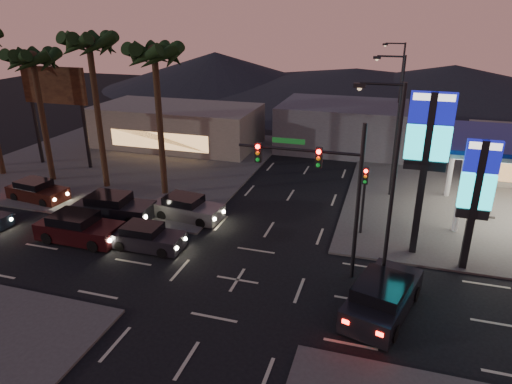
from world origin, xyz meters
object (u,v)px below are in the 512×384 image
(car_lane_a_mid, at_px, (79,228))
(traffic_signal_mast, at_px, (323,178))
(suv_station, at_px, (383,297))
(pylon_sign_short, at_px, (477,186))
(car_lane_b_rear, at_px, (37,191))
(car_lane_b_mid, at_px, (114,208))
(car_lane_b_front, at_px, (187,208))
(pylon_sign_tall, at_px, (428,143))
(car_lane_a_front, at_px, (146,237))

(car_lane_a_mid, bearing_deg, traffic_signal_mast, 2.45)
(traffic_signal_mast, relative_size, car_lane_a_mid, 1.56)
(traffic_signal_mast, relative_size, suv_station, 1.42)
(pylon_sign_short, bearing_deg, traffic_signal_mast, -160.87)
(car_lane_b_rear, bearing_deg, car_lane_b_mid, -9.52)
(suv_station, bearing_deg, pylon_sign_short, 52.75)
(traffic_signal_mast, height_order, car_lane_b_rear, traffic_signal_mast)
(car_lane_b_mid, height_order, suv_station, suv_station)
(traffic_signal_mast, bearing_deg, car_lane_b_front, 156.43)
(traffic_signal_mast, relative_size, car_lane_b_front, 1.66)
(pylon_sign_tall, relative_size, car_lane_b_front, 1.86)
(car_lane_b_front, distance_m, suv_station, 14.33)
(car_lane_a_front, height_order, car_lane_b_front, car_lane_b_front)
(pylon_sign_short, relative_size, car_lane_b_front, 1.45)
(traffic_signal_mast, xyz_separation_m, car_lane_a_front, (-9.85, -0.27, -4.58))
(car_lane_a_mid, relative_size, car_lane_b_mid, 0.98)
(pylon_sign_short, relative_size, suv_station, 1.24)
(pylon_sign_short, relative_size, car_lane_b_rear, 1.51)
(car_lane_b_rear, relative_size, suv_station, 0.82)
(car_lane_a_mid, bearing_deg, suv_station, -6.63)
(traffic_signal_mast, bearing_deg, suv_station, -38.38)
(car_lane_b_rear, distance_m, suv_station, 25.16)
(pylon_sign_tall, bearing_deg, suv_station, -102.96)
(pylon_sign_short, bearing_deg, car_lane_a_front, -170.75)
(pylon_sign_tall, bearing_deg, car_lane_a_front, -165.46)
(pylon_sign_tall, height_order, suv_station, pylon_sign_tall)
(car_lane_a_front, height_order, car_lane_b_mid, car_lane_b_mid)
(car_lane_b_rear, bearing_deg, car_lane_a_mid, -32.86)
(car_lane_a_front, relative_size, car_lane_b_mid, 0.82)
(traffic_signal_mast, distance_m, car_lane_a_mid, 14.84)
(suv_station, bearing_deg, car_lane_b_rear, 165.15)
(suv_station, bearing_deg, pylon_sign_tall, 77.04)
(car_lane_b_front, distance_m, car_lane_b_rear, 11.66)
(car_lane_b_mid, bearing_deg, car_lane_a_mid, -94.60)
(pylon_sign_short, xyz_separation_m, car_lane_b_front, (-16.58, 1.56, -3.95))
(pylon_sign_tall, height_order, car_lane_a_front, pylon_sign_tall)
(car_lane_a_mid, bearing_deg, pylon_sign_short, 8.29)
(car_lane_a_mid, relative_size, suv_station, 0.91)
(car_lane_a_mid, height_order, car_lane_b_rear, car_lane_a_mid)
(pylon_sign_short, bearing_deg, car_lane_b_mid, 179.70)
(pylon_sign_short, xyz_separation_m, traffic_signal_mast, (-7.24, -2.51, 0.57))
(pylon_sign_tall, bearing_deg, car_lane_b_mid, -177.27)
(pylon_sign_tall, distance_m, car_lane_b_rear, 26.36)
(car_lane_a_front, xyz_separation_m, car_lane_b_front, (0.52, 4.34, 0.06))
(pylon_sign_tall, bearing_deg, car_lane_b_front, 177.72)
(traffic_signal_mast, height_order, car_lane_a_mid, traffic_signal_mast)
(pylon_sign_tall, xyz_separation_m, car_lane_b_rear, (-25.73, 0.30, -5.71))
(car_lane_a_front, bearing_deg, pylon_sign_tall, 14.54)
(suv_station, bearing_deg, car_lane_a_mid, 173.37)
(pylon_sign_short, distance_m, car_lane_a_front, 17.78)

